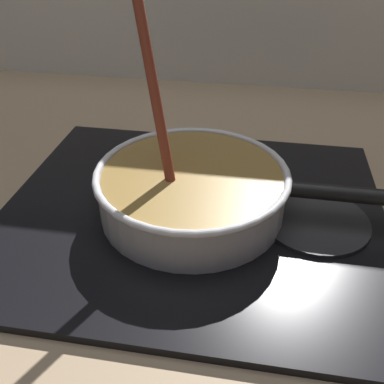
% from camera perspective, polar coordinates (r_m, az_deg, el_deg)
% --- Properties ---
extents(ground, '(2.40, 1.60, 0.04)m').
position_cam_1_polar(ground, '(0.51, -7.45, -19.52)').
color(ground, '#9E8466').
extents(hob_plate, '(0.56, 0.48, 0.01)m').
position_cam_1_polar(hob_plate, '(0.64, 0.00, -2.82)').
color(hob_plate, black).
rests_on(hob_plate, ground).
extents(burner_ring, '(0.17, 0.17, 0.01)m').
position_cam_1_polar(burner_ring, '(0.63, 0.00, -2.10)').
color(burner_ring, '#592D0C').
rests_on(burner_ring, hob_plate).
extents(spare_burner, '(0.15, 0.15, 0.01)m').
position_cam_1_polar(spare_burner, '(0.64, 16.01, -3.67)').
color(spare_burner, '#262628').
rests_on(spare_burner, hob_plate).
extents(cooking_pan, '(0.44, 0.28, 0.33)m').
position_cam_1_polar(cooking_pan, '(0.61, 0.15, 0.43)').
color(cooking_pan, silver).
rests_on(cooking_pan, hob_plate).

